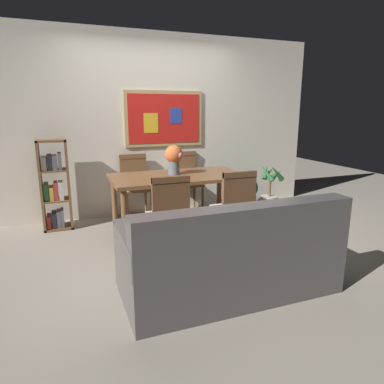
% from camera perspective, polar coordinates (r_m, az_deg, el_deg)
% --- Properties ---
extents(ground_plane, '(12.00, 12.00, 0.00)m').
position_cam_1_polar(ground_plane, '(4.06, -1.10, -8.71)').
color(ground_plane, gray).
extents(wall_back_with_painting, '(5.20, 0.14, 2.60)m').
position_cam_1_polar(wall_back_with_painting, '(5.18, -6.83, 10.85)').
color(wall_back_with_painting, silver).
rests_on(wall_back_with_painting, ground_plane).
extents(dining_table, '(1.66, 0.90, 0.74)m').
position_cam_1_polar(dining_table, '(4.32, -2.33, 1.66)').
color(dining_table, brown).
rests_on(dining_table, ground_plane).
extents(dining_chair_near_right, '(0.40, 0.41, 0.91)m').
position_cam_1_polar(dining_chair_near_right, '(3.76, 7.02, -1.98)').
color(dining_chair_near_right, brown).
rests_on(dining_chair_near_right, ground_plane).
extents(dining_chair_near_left, '(0.40, 0.41, 0.91)m').
position_cam_1_polar(dining_chair_near_left, '(3.48, -3.94, -3.16)').
color(dining_chair_near_left, brown).
rests_on(dining_chair_near_left, ground_plane).
extents(dining_chair_far_right, '(0.40, 0.41, 0.91)m').
position_cam_1_polar(dining_chair_far_right, '(5.24, -1.00, 2.53)').
color(dining_chair_far_right, brown).
rests_on(dining_chair_far_right, ground_plane).
extents(dining_chair_far_left, '(0.40, 0.41, 0.91)m').
position_cam_1_polar(dining_chair_far_left, '(4.99, -9.42, 1.79)').
color(dining_chair_far_left, brown).
rests_on(dining_chair_far_left, ground_plane).
extents(leather_couch, '(1.80, 0.84, 0.84)m').
position_cam_1_polar(leather_couch, '(2.97, 6.32, -10.88)').
color(leather_couch, '#514C4C').
rests_on(leather_couch, ground_plane).
extents(bookshelf, '(0.36, 0.28, 1.17)m').
position_cam_1_polar(bookshelf, '(4.78, -21.80, 0.66)').
color(bookshelf, brown).
rests_on(bookshelf, ground_plane).
extents(potted_ivy, '(0.34, 0.34, 0.55)m').
position_cam_1_polar(potted_ivy, '(5.55, 9.10, 0.02)').
color(potted_ivy, '#4C4742').
rests_on(potted_ivy, ground_plane).
extents(potted_palm, '(0.38, 0.36, 0.77)m').
position_cam_1_polar(potted_palm, '(5.38, 12.71, -0.29)').
color(potted_palm, '#B2ADA3').
rests_on(potted_palm, ground_plane).
extents(flower_vase, '(0.24, 0.23, 0.37)m').
position_cam_1_polar(flower_vase, '(4.32, -3.01, 5.79)').
color(flower_vase, slate).
rests_on(flower_vase, dining_table).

